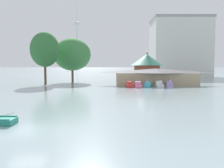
# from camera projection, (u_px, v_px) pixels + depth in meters

# --- Properties ---
(ground_plane) EXTENTS (2000.00, 2000.00, 0.00)m
(ground_plane) POSITION_uv_depth(u_px,v_px,m) (26.00, 129.00, 17.07)
(ground_plane) COLOR gray
(pedal_boat_red) EXTENTS (1.39, 2.48, 1.44)m
(pedal_boat_red) POSITION_uv_depth(u_px,v_px,m) (129.00, 85.00, 50.95)
(pedal_boat_red) COLOR red
(pedal_boat_red) RESTS_ON ground
(pedal_boat_pink) EXTENTS (1.51, 2.32, 1.46)m
(pedal_boat_pink) POSITION_uv_depth(u_px,v_px,m) (137.00, 85.00, 50.38)
(pedal_boat_pink) COLOR pink
(pedal_boat_pink) RESTS_ON ground
(pedal_boat_cyan) EXTENTS (2.13, 3.14, 1.43)m
(pedal_boat_cyan) POSITION_uv_depth(u_px,v_px,m) (147.00, 85.00, 51.40)
(pedal_boat_cyan) COLOR #4CB7CC
(pedal_boat_cyan) RESTS_ON ground
(pedal_boat_white) EXTENTS (1.70, 2.85, 1.63)m
(pedal_boat_white) POSITION_uv_depth(u_px,v_px,m) (158.00, 84.00, 52.23)
(pedal_boat_white) COLOR white
(pedal_boat_white) RESTS_ON ground
(pedal_boat_lavender) EXTENTS (1.74, 2.40, 1.65)m
(pedal_boat_lavender) POSITION_uv_depth(u_px,v_px,m) (169.00, 85.00, 51.66)
(pedal_boat_lavender) COLOR #B299D8
(pedal_boat_lavender) RESTS_ON ground
(boathouse) EXTENTS (20.36, 7.24, 3.99)m
(boathouse) POSITION_uv_depth(u_px,v_px,m) (155.00, 77.00, 56.39)
(boathouse) COLOR tan
(boathouse) RESTS_ON ground
(green_roof_pavilion) EXTENTS (9.89, 9.89, 8.87)m
(green_roof_pavilion) POSITION_uv_depth(u_px,v_px,m) (146.00, 66.00, 71.65)
(green_roof_pavilion) COLOR brown
(green_roof_pavilion) RESTS_ON ground
(shoreline_tree_tall_left) EXTENTS (7.02, 7.02, 12.87)m
(shoreline_tree_tall_left) POSITION_uv_depth(u_px,v_px,m) (44.00, 49.00, 57.60)
(shoreline_tree_tall_left) COLOR brown
(shoreline_tree_tall_left) RESTS_ON ground
(shoreline_tree_mid) EXTENTS (10.33, 10.33, 12.38)m
(shoreline_tree_mid) POSITION_uv_depth(u_px,v_px,m) (72.00, 54.00, 66.37)
(shoreline_tree_mid) COLOR brown
(shoreline_tree_mid) RESTS_ON ground
(background_building_block) EXTENTS (24.74, 17.98, 25.70)m
(background_building_block) POSITION_uv_depth(u_px,v_px,m) (179.00, 48.00, 106.02)
(background_building_block) COLOR silver
(background_building_block) RESTS_ON ground
(distant_broadcast_tower) EXTENTS (8.76, 8.76, 136.35)m
(distant_broadcast_tower) POSITION_uv_depth(u_px,v_px,m) (76.00, 34.00, 369.41)
(distant_broadcast_tower) COLOR silver
(distant_broadcast_tower) RESTS_ON ground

